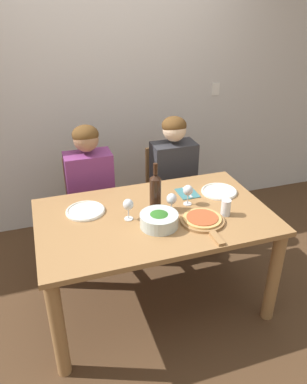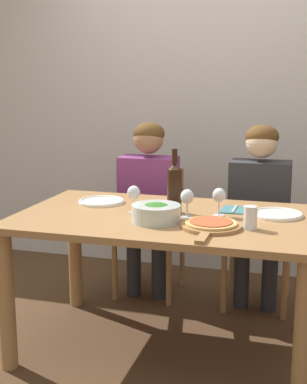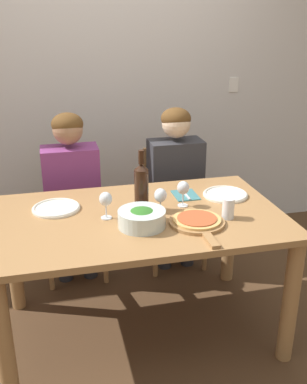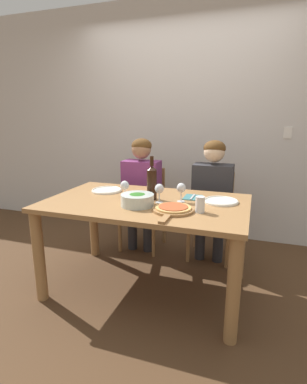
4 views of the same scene
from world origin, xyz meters
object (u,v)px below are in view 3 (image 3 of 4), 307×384
Objects in this scene: wine_bottle at (141,186)px; water_tumbler at (228,208)px; person_man at (176,175)px; wine_glass_left at (106,201)px; chair_left at (73,211)px; chair_right at (171,202)px; dinner_plate_right at (225,194)px; person_woman at (72,183)px; wine_glass_right at (183,189)px; broccoli_bowl at (142,218)px; dinner_plate_left at (56,208)px; pizza_on_board at (197,222)px; fork_on_napkin at (185,195)px; wine_glass_centre at (160,196)px.

water_tumbler is at bearing -26.70° from wine_bottle.
person_man reaches higher than wine_glass_left.
chair_left and chair_right have the same top height.
wine_bottle reaches higher than dinner_plate_right.
water_tumbler is (0.64, -0.15, -0.05)m from wine_glass_left.
person_woman is 7.96× the size of wine_glass_right.
water_tumbler reaches higher than chair_right.
wine_glass_right is (0.59, -0.66, 0.15)m from person_woman.
wine_glass_right is at bearing -48.26° from person_woman.
chair_right is 3.48× the size of broccoli_bowl.
chair_right is at bearing 8.32° from person_woman.
chair_left reaches higher than broccoli_bowl.
person_man is 4.46× the size of dinner_plate_right.
water_tumbler is at bearing -48.43° from person_woman.
person_woman is 1.06m from dinner_plate_right.
dinner_plate_left is (-0.12, -0.65, 0.31)m from chair_left.
water_tumbler is at bearing -87.73° from person_man.
pizza_on_board is at bearing -9.35° from broccoli_bowl.
chair_right is 0.72× the size of person_man.
person_woman is 0.74m from person_man.
chair_right is at bearing 0.00° from chair_left.
wine_glass_right is (0.59, -0.77, 0.41)m from chair_left.
person_man is at bearing 32.13° from dinner_plate_left.
fork_on_napkin is at bearing 81.47° from pizza_on_board.
wine_glass_right is at bearing -52.54° from chair_left.
person_woman is at bearing 120.53° from wine_glass_centre.
wine_bottle is 0.56m from dinner_plate_right.
chair_left is 1.08m from broccoli_bowl.
broccoli_bowl is 0.57× the size of pizza_on_board.
dinner_plate_right is 1.50× the size of fork_on_napkin.
dinner_plate_left is (-0.47, 0.12, -0.13)m from wine_bottle.
dinner_plate_left is 1.78× the size of wine_glass_left.
person_woman is at bearing 109.41° from broccoli_bowl.
chair_left is 5.74× the size of wine_glass_centre.
dinner_plate_left is at bearing 178.29° from dinner_plate_right.
water_tumbler is at bearing 11.39° from pizza_on_board.
broccoli_bowl is 0.47m from water_tumbler.
water_tumbler reaches higher than chair_left.
wine_glass_centre is at bearing -2.40° from wine_glass_left.
water_tumbler reaches higher than dinner_plate_left.
wine_bottle is at bearing -62.20° from person_woman.
chair_left is 0.74m from chair_right.
pizza_on_board reaches higher than fork_on_napkin.
wine_glass_right is at bearing 131.06° from water_tumbler.
chair_left reaches higher than fork_on_napkin.
chair_left is 2.48× the size of wine_bottle.
person_woman is 3.44× the size of wine_bottle.
chair_right is 0.99m from wine_glass_centre.
wine_glass_centre is at bearing 43.69° from broccoli_bowl.
dinner_plate_left is 1.78× the size of wine_glass_right.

